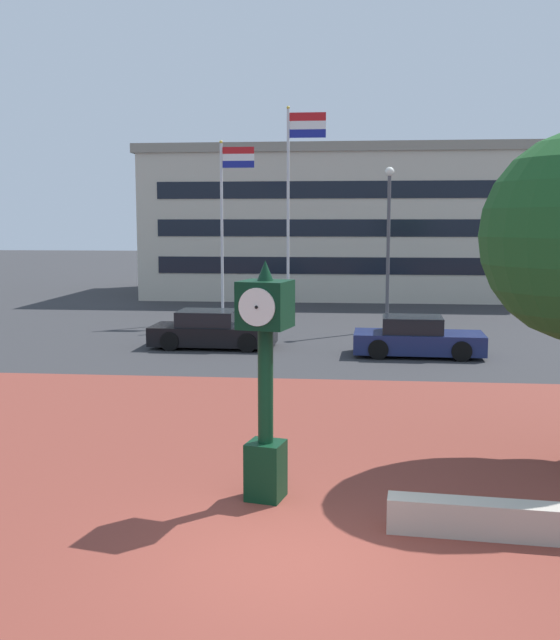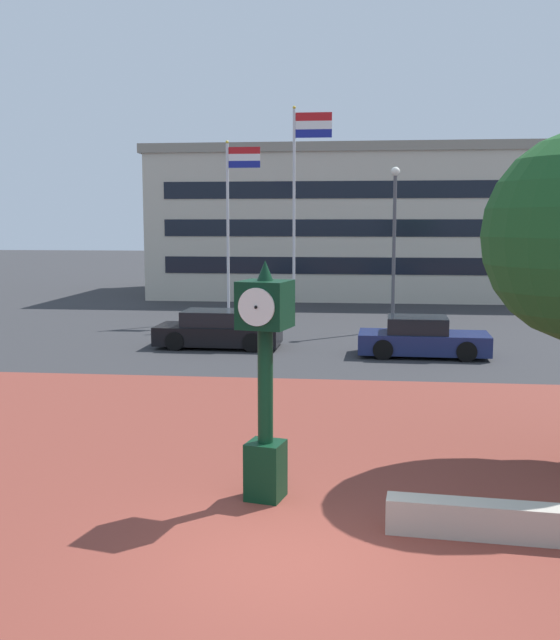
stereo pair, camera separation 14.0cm
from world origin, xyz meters
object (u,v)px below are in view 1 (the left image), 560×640
object	(u,v)px
street_lamp_post	(388,231)
flagpole_primary	(225,216)
car_street_mid	(212,331)
flagpole_secondary	(292,195)
civic_building	(354,223)
car_street_near	(417,338)
street_clock	(266,372)

from	to	relation	value
street_lamp_post	flagpole_primary	bearing A→B (deg)	160.32
car_street_mid	flagpole_secondary	world-z (taller)	flagpole_secondary
flagpole_secondary	flagpole_primary	bearing A→B (deg)	-180.00
flagpole_primary	flagpole_secondary	distance (m)	3.06
civic_building	street_lamp_post	bearing A→B (deg)	-85.09
car_street_near	car_street_mid	size ratio (longest dim) A/B	0.98
civic_building	car_street_near	bearing A→B (deg)	-84.42
street_lamp_post	car_street_near	bearing A→B (deg)	-82.57
car_street_near	flagpole_primary	distance (m)	11.83
flagpole_primary	street_lamp_post	world-z (taller)	flagpole_primary
car_street_mid	street_lamp_post	bearing A→B (deg)	127.86
car_street_mid	street_clock	bearing A→B (deg)	15.03
car_street_near	flagpole_secondary	bearing A→B (deg)	-147.82
civic_building	street_clock	bearing A→B (deg)	-92.15
flagpole_primary	civic_building	world-z (taller)	civic_building
flagpole_secondary	car_street_near	bearing A→B (deg)	-59.72
street_clock	car_street_mid	size ratio (longest dim) A/B	0.87
car_street_near	civic_building	bearing A→B (deg)	-172.52
car_street_near	flagpole_primary	bearing A→B (deg)	-134.74
street_lamp_post	car_street_mid	bearing A→B (deg)	-143.09
flagpole_primary	civic_building	bearing A→B (deg)	67.27
car_street_mid	civic_building	size ratio (longest dim) A/B	0.18
flagpole_primary	flagpole_secondary	xyz separation A→B (m)	(2.92, 0.00, 0.90)
flagpole_primary	flagpole_secondary	world-z (taller)	flagpole_secondary
flagpole_secondary	street_clock	bearing A→B (deg)	-86.37
car_street_mid	flagpole_primary	bearing A→B (deg)	-173.19
flagpole_primary	street_lamp_post	xyz separation A→B (m)	(6.92, -2.47, -0.60)
car_street_mid	flagpole_primary	size ratio (longest dim) A/B	0.55
car_street_near	car_street_mid	bearing A→B (deg)	-96.18
street_clock	civic_building	distance (m)	34.60
civic_building	car_street_mid	bearing A→B (deg)	-103.33
flagpole_secondary	street_lamp_post	bearing A→B (deg)	-31.76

